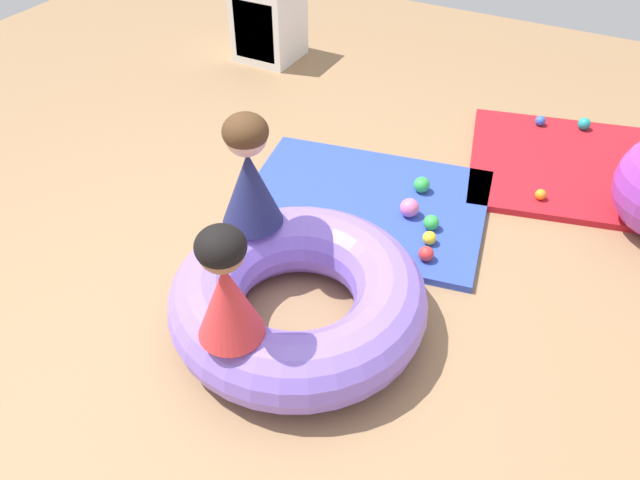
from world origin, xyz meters
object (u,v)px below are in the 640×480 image
at_px(play_ball_teal, 584,124).
at_px(storage_cube, 267,23).
at_px(child_in_navy, 249,172).
at_px(play_ball_green_second, 422,185).
at_px(play_ball_pink, 409,208).
at_px(play_ball_yellow, 429,238).
at_px(play_ball_red, 426,254).
at_px(play_ball_orange, 541,195).
at_px(child_in_red, 226,286).
at_px(inflatable_cushion, 298,298).
at_px(play_ball_green, 431,223).
at_px(play_ball_blue, 540,121).

bearing_deg(play_ball_teal, storage_cube, 178.79).
height_order(child_in_navy, play_ball_green_second, child_in_navy).
distance_m(play_ball_pink, storage_cube, 2.27).
relative_size(play_ball_yellow, play_ball_red, 0.93).
bearing_deg(storage_cube, play_ball_orange, -22.02).
xyz_separation_m(child_in_navy, child_in_red, (0.30, -0.61, -0.02)).
height_order(inflatable_cushion, play_ball_orange, inflatable_cushion).
relative_size(child_in_red, play_ball_yellow, 7.00).
distance_m(play_ball_green, play_ball_pink, 0.15).
bearing_deg(inflatable_cushion, play_ball_green, 71.01).
distance_m(play_ball_blue, play_ball_green_second, 1.13).
bearing_deg(storage_cube, play_ball_yellow, -39.47).
relative_size(play_ball_red, storage_cube, 0.14).
bearing_deg(play_ball_pink, play_ball_green_second, 95.18).
height_order(play_ball_orange, storage_cube, storage_cube).
relative_size(inflatable_cushion, play_ball_yellow, 15.84).
xyz_separation_m(child_in_navy, play_ball_red, (0.71, 0.42, -0.50)).
relative_size(inflatable_cushion, child_in_navy, 2.07).
bearing_deg(inflatable_cushion, child_in_navy, 149.69).
relative_size(inflatable_cushion, play_ball_red, 14.73).
bearing_deg(play_ball_green, child_in_navy, -134.44).
height_order(inflatable_cushion, child_in_navy, child_in_navy).
relative_size(play_ball_yellow, play_ball_pink, 0.69).
bearing_deg(play_ball_blue, play_ball_green, -100.60).
bearing_deg(play_ball_blue, storage_cube, 176.53).
height_order(child_in_navy, play_ball_blue, child_in_navy).
xyz_separation_m(inflatable_cushion, play_ball_green, (0.30, 0.86, -0.08)).
bearing_deg(play_ball_green, play_ball_orange, 50.19).
bearing_deg(play_ball_blue, play_ball_teal, 17.08).
bearing_deg(child_in_navy, storage_cube, -14.18).
bearing_deg(play_ball_green_second, storage_cube, 145.62).
relative_size(play_ball_teal, play_ball_orange, 1.28).
xyz_separation_m(play_ball_orange, play_ball_blue, (-0.19, 0.81, 0.00)).
distance_m(child_in_navy, child_in_red, 0.68).
relative_size(child_in_red, play_ball_teal, 6.36).
bearing_deg(play_ball_yellow, play_ball_pink, 136.59).
height_order(play_ball_yellow, play_ball_teal, play_ball_teal).
height_order(play_ball_orange, play_ball_blue, play_ball_blue).
bearing_deg(child_in_red, play_ball_yellow, 24.18).
height_order(play_ball_green, play_ball_yellow, play_ball_green).
height_order(child_in_navy, child_in_red, child_in_navy).
relative_size(child_in_navy, play_ball_yellow, 7.67).
relative_size(play_ball_green, play_ball_yellow, 1.15).
distance_m(play_ball_yellow, play_ball_blue, 1.47).
bearing_deg(child_in_red, play_ball_red, 20.73).
xyz_separation_m(play_ball_green, play_ball_blue, (0.25, 1.34, -0.01)).
bearing_deg(child_in_navy, play_ball_green_second, -71.51).
bearing_deg(play_ball_orange, play_ball_green_second, -158.35).
xyz_separation_m(play_ball_yellow, play_ball_green_second, (-0.20, 0.40, 0.01)).
distance_m(child_in_red, play_ball_pink, 1.41).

